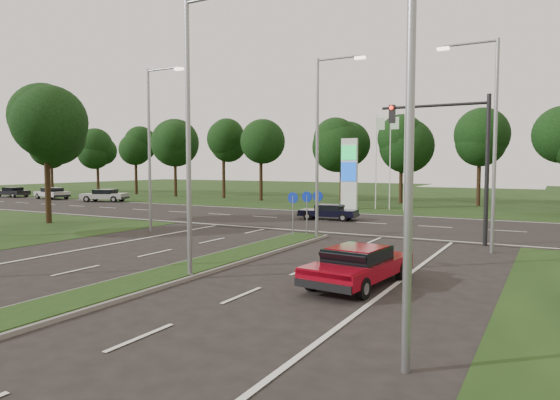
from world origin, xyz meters
The scene contains 18 objects.
verge_far centered at (0.00, 55.00, 0.00)m, with size 160.00×50.00×0.02m, color black.
cross_road centered at (0.00, 24.00, 0.00)m, with size 160.00×12.00×0.02m, color black.
median_kerb centered at (0.00, 4.00, 0.06)m, with size 2.00×26.00×0.12m, color slate.
streetlight_median_near centered at (1.00, 6.00, 5.08)m, with size 2.53×0.22×9.00m.
streetlight_median_far centered at (1.00, 16.00, 5.08)m, with size 2.53×0.22×9.00m.
streetlight_left_far centered at (-8.30, 14.00, 5.08)m, with size 2.53×0.22×9.00m.
streetlight_right_far centered at (8.80, 16.00, 5.08)m, with size 2.53×0.22×9.00m.
streetlight_right_near centered at (8.80, 2.00, 5.08)m, with size 2.53×0.22×9.00m.
traffic_signal centered at (7.19, 18.00, 4.65)m, with size 5.10×0.42×7.00m.
median_signs centered at (0.00, 16.40, 1.71)m, with size 1.16×1.76×2.38m.
gas_pylon centered at (-3.79, 33.05, 3.20)m, with size 5.80×1.26×8.00m.
tree_left_far centered at (-17.90, 13.93, 6.11)m, with size 5.20×5.20×8.86m.
treeline_far centered at (0.10, 39.93, 6.83)m, with size 6.00×6.00×9.90m.
red_sedan centered at (6.00, 7.78, 0.66)m, with size 2.28×4.63×1.23m.
navy_sedan centered at (-2.21, 24.46, 0.57)m, with size 4.02×1.97×1.07m.
far_car_a centered at (-28.99, 29.01, 0.69)m, with size 4.87×3.44×1.29m.
far_car_b centered at (-37.18, 29.00, 0.69)m, with size 4.71×2.63×1.28m.
far_car_c centered at (-44.24, 29.00, 0.63)m, with size 4.15×1.91×1.18m.
Camera 1 is at (11.25, -6.79, 3.74)m, focal length 32.00 mm.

